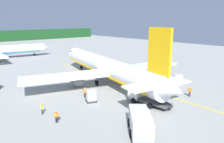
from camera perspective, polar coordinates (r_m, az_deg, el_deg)
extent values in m
cylinder|color=white|center=(44.35, -2.00, 1.53)|extent=(11.00, 36.02, 3.80)
cone|color=white|center=(61.77, -10.27, 4.75)|extent=(4.02, 3.08, 3.61)
cone|color=white|center=(28.88, 16.29, -4.85)|extent=(3.81, 3.79, 3.23)
cube|color=#192333|center=(59.59, -9.60, 5.29)|extent=(3.65, 3.00, 0.60)
cube|color=white|center=(39.36, -12.52, -1.35)|extent=(16.70, 9.43, 0.50)
cylinder|color=slate|center=(42.14, -9.60, -1.92)|extent=(2.80, 3.58, 2.20)
cube|color=white|center=(47.73, 8.92, 1.42)|extent=(16.40, 6.36, 0.50)
cylinder|color=slate|center=(47.81, 4.95, 0.08)|extent=(2.80, 3.58, 2.20)
cube|color=#F2B20C|center=(29.99, 12.67, 5.37)|extent=(1.24, 4.38, 6.50)
cube|color=white|center=(31.00, 12.22, -3.35)|extent=(10.83, 5.24, 0.24)
cube|color=#F2B20C|center=(44.58, -1.99, 0.21)|extent=(10.09, 32.46, 0.36)
cylinder|color=black|center=(57.20, -8.31, 1.12)|extent=(0.57, 1.15, 1.10)
cylinder|color=gray|center=(57.03, -8.34, 1.90)|extent=(0.20, 0.20, 0.50)
cylinder|color=black|center=(42.67, -4.14, -3.08)|extent=(0.57, 1.15, 1.10)
cylinder|color=gray|center=(42.44, -4.16, -2.05)|extent=(0.20, 0.20, 0.50)
cylinder|color=black|center=(45.03, 1.85, -2.15)|extent=(0.57, 1.15, 1.10)
cylinder|color=gray|center=(44.82, 1.86, -1.17)|extent=(0.20, 0.20, 0.50)
cylinder|color=white|center=(81.66, -28.14, 5.04)|extent=(29.76, 7.29, 3.13)
cone|color=white|center=(84.42, -17.41, 6.25)|extent=(2.38, 3.22, 2.97)
cube|color=#192333|center=(83.88, -18.64, 6.60)|extent=(2.33, 2.91, 0.49)
cylinder|color=slate|center=(76.66, -27.77, 3.46)|extent=(2.86, 2.16, 1.81)
cube|color=#0C66B2|center=(81.77, -28.08, 4.45)|extent=(26.81, 6.72, 0.30)
cylinder|color=black|center=(83.65, -20.29, 4.29)|extent=(0.94, 0.41, 0.90)
cylinder|color=gray|center=(83.56, -20.32, 4.73)|extent=(0.16, 0.16, 0.41)
cube|color=silver|center=(26.99, 7.05, -11.19)|extent=(2.84, 2.80, 1.80)
cube|color=#192333|center=(27.62, 6.87, -9.77)|extent=(1.44, 1.28, 0.94)
cube|color=white|center=(24.30, 7.89, -13.92)|extent=(4.40, 4.58, 1.99)
cube|color=#262628|center=(25.59, 7.54, -15.13)|extent=(5.09, 5.49, 0.16)
cylinder|color=black|center=(27.08, 4.69, -13.51)|extent=(0.80, 0.86, 0.90)
cylinder|color=black|center=(27.33, 9.42, -13.39)|extent=(0.80, 0.86, 0.90)
cylinder|color=black|center=(24.73, 5.17, -16.34)|extent=(0.80, 0.86, 0.90)
cylinder|color=black|center=(25.01, 10.41, -16.16)|extent=(0.80, 0.86, 0.90)
cube|color=white|center=(34.41, 6.62, -5.62)|extent=(2.39, 2.04, 1.80)
cube|color=#192333|center=(34.76, 5.50, -4.76)|extent=(1.85, 0.29, 0.94)
cube|color=#4C4C51|center=(32.95, 11.38, -8.13)|extent=(2.74, 5.17, 0.24)
cube|color=#2D2D33|center=(32.42, 12.07, -6.68)|extent=(1.47, 5.17, 2.15)
cube|color=#262628|center=(33.46, 10.04, -8.10)|extent=(2.29, 6.88, 0.16)
cylinder|color=black|center=(33.77, 5.87, -7.87)|extent=(0.38, 0.93, 0.90)
cylinder|color=black|center=(35.45, 8.02, -6.88)|extent=(0.38, 0.93, 0.90)
cylinder|color=black|center=(32.18, 10.32, -9.15)|extent=(0.38, 0.93, 0.90)
cylinder|color=black|center=(33.94, 12.33, -8.02)|extent=(0.38, 0.93, 0.90)
cube|color=#333338|center=(34.59, -5.68, -7.87)|extent=(2.13, 2.13, 0.30)
cube|color=#B2B7C1|center=(34.25, -5.71, -6.37)|extent=(1.87, 1.87, 1.63)
cube|color=#B2B7C1|center=(33.56, -5.55, -5.58)|extent=(1.56, 1.11, 0.54)
cube|color=#333338|center=(45.94, 17.31, -2.98)|extent=(2.28, 2.28, 0.30)
cube|color=silver|center=(45.70, 17.39, -1.86)|extent=(2.00, 2.00, 1.56)
cube|color=silver|center=(45.09, 17.67, -1.26)|extent=(1.51, 1.34, 0.54)
cylinder|color=#191E33|center=(28.64, -14.96, -12.48)|extent=(0.14, 0.14, 0.80)
cylinder|color=#191E33|center=(28.55, -14.64, -12.54)|extent=(0.14, 0.14, 0.80)
cube|color=orange|center=(28.30, -14.89, -11.23)|extent=(0.43, 0.49, 0.60)
cube|color=silver|center=(28.29, -14.89, -11.18)|extent=(0.44, 0.50, 0.06)
sphere|color=tan|center=(28.13, -14.94, -10.48)|extent=(0.22, 0.22, 0.22)
cylinder|color=orange|center=(28.42, -15.37, -11.09)|extent=(0.09, 0.09, 0.57)
cylinder|color=orange|center=(28.16, -14.41, -11.27)|extent=(0.09, 0.09, 0.57)
cylinder|color=#191E33|center=(31.36, -18.41, -10.33)|extent=(0.14, 0.14, 0.84)
cylinder|color=#191E33|center=(31.52, -18.37, -10.20)|extent=(0.14, 0.14, 0.84)
cube|color=#CCE519|center=(31.16, -18.49, -9.02)|extent=(0.41, 0.49, 0.63)
cube|color=silver|center=(31.14, -18.50, -8.97)|extent=(0.43, 0.50, 0.06)
sphere|color=tan|center=(31.00, -18.55, -8.28)|extent=(0.23, 0.23, 0.23)
cylinder|color=#CCE519|center=(30.90, -18.56, -9.16)|extent=(0.09, 0.09, 0.60)
cylinder|color=#CCE519|center=(31.39, -18.43, -8.78)|extent=(0.09, 0.09, 0.60)
cylinder|color=#191E33|center=(36.23, -7.46, -6.41)|extent=(0.14, 0.14, 0.89)
cylinder|color=#191E33|center=(36.27, -7.19, -6.38)|extent=(0.14, 0.14, 0.89)
cube|color=orange|center=(35.99, -7.36, -5.24)|extent=(0.49, 0.35, 0.67)
cube|color=silver|center=(35.98, -7.36, -5.19)|extent=(0.50, 0.36, 0.06)
sphere|color=tan|center=(35.85, -7.38, -4.55)|extent=(0.24, 0.24, 0.24)
cylinder|color=orange|center=(35.92, -7.78, -5.23)|extent=(0.09, 0.09, 0.63)
cylinder|color=orange|center=(36.05, -6.95, -5.14)|extent=(0.09, 0.09, 0.63)
cylinder|color=#191E33|center=(38.91, 20.12, -5.78)|extent=(0.14, 0.14, 0.82)
cylinder|color=#191E33|center=(38.86, 20.37, -5.83)|extent=(0.14, 0.14, 0.82)
cube|color=orange|center=(38.67, 20.33, -4.80)|extent=(0.30, 0.47, 0.62)
cube|color=silver|center=(38.66, 20.34, -4.76)|extent=(0.31, 0.49, 0.06)
sphere|color=tan|center=(38.54, 20.38, -4.21)|extent=(0.22, 0.22, 0.22)
cylinder|color=orange|center=(38.73, 19.96, -4.69)|extent=(0.09, 0.09, 0.59)
cylinder|color=orange|center=(38.58, 20.72, -4.82)|extent=(0.09, 0.09, 0.59)
cube|color=yellow|center=(43.41, 4.95, -3.55)|extent=(0.30, 60.00, 0.01)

